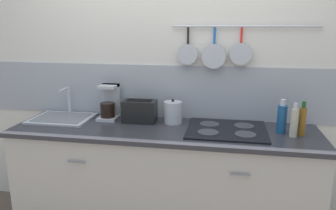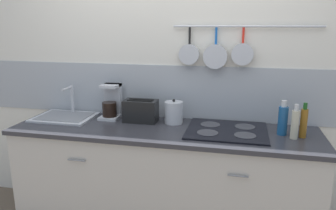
# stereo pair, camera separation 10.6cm
# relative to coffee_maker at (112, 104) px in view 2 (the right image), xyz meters

# --- Properties ---
(wall_back) EXTENTS (7.20, 0.13, 2.60)m
(wall_back) POSITION_rel_coffee_maker_xyz_m (0.52, 0.15, 0.25)
(wall_back) COLOR silver
(wall_back) RESTS_ON ground_plane
(cabinet_base) EXTENTS (2.36, 0.63, 0.86)m
(cabinet_base) POSITION_rel_coffee_maker_xyz_m (0.51, -0.22, -0.59)
(cabinet_base) COLOR #B7B2A8
(cabinet_base) RESTS_ON ground_plane
(countertop) EXTENTS (2.40, 0.65, 0.03)m
(countertop) POSITION_rel_coffee_maker_xyz_m (0.51, -0.22, -0.14)
(countertop) COLOR #2D2D33
(countertop) RESTS_ON cabinet_base
(sink_basin) EXTENTS (0.50, 0.40, 0.26)m
(sink_basin) POSITION_rel_coffee_maker_xyz_m (-0.40, -0.10, -0.10)
(sink_basin) COLOR #B7BABF
(sink_basin) RESTS_ON countertop
(coffee_maker) EXTENTS (0.16, 0.21, 0.30)m
(coffee_maker) POSITION_rel_coffee_maker_xyz_m (0.00, 0.00, 0.00)
(coffee_maker) COLOR #B7BABF
(coffee_maker) RESTS_ON countertop
(toaster) EXTENTS (0.29, 0.15, 0.19)m
(toaster) POSITION_rel_coffee_maker_xyz_m (0.29, -0.07, -0.03)
(toaster) COLOR black
(toaster) RESTS_ON countertop
(kettle) EXTENTS (0.15, 0.15, 0.20)m
(kettle) POSITION_rel_coffee_maker_xyz_m (0.56, -0.05, -0.03)
(kettle) COLOR #B7BABF
(kettle) RESTS_ON countertop
(cooktop) EXTENTS (0.60, 0.53, 0.01)m
(cooktop) POSITION_rel_coffee_maker_xyz_m (1.01, -0.17, -0.12)
(cooktop) COLOR black
(cooktop) RESTS_ON countertop
(bottle_vinegar) EXTENTS (0.07, 0.07, 0.26)m
(bottle_vinegar) POSITION_rel_coffee_maker_xyz_m (1.41, -0.16, -0.01)
(bottle_vinegar) COLOR navy
(bottle_vinegar) RESTS_ON countertop
(bottle_hot_sauce) EXTENTS (0.05, 0.05, 0.25)m
(bottle_hot_sauce) POSITION_rel_coffee_maker_xyz_m (1.48, -0.23, -0.01)
(bottle_hot_sauce) COLOR #BFB799
(bottle_hot_sauce) RESTS_ON countertop
(bottle_olive_oil) EXTENTS (0.05, 0.05, 0.26)m
(bottle_olive_oil) POSITION_rel_coffee_maker_xyz_m (1.55, -0.19, -0.01)
(bottle_olive_oil) COLOR #8C5919
(bottle_olive_oil) RESTS_ON countertop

